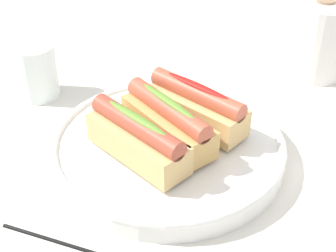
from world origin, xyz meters
name	(u,v)px	position (x,y,z in m)	size (l,w,h in m)	color
ground_plane	(156,160)	(0.00, 0.00, 0.00)	(2.40, 2.40, 0.00)	silver
serving_bowl	(168,147)	(0.01, 0.01, 0.02)	(0.32, 0.32, 0.03)	white
hotdog_front	(137,138)	(0.00, -0.04, 0.06)	(0.16, 0.08, 0.06)	#DBB270
hotdog_back	(168,121)	(0.01, 0.01, 0.06)	(0.16, 0.09, 0.06)	tan
hotdog_side	(197,106)	(0.02, 0.07, 0.06)	(0.16, 0.07, 0.06)	#DBB270
water_glass	(37,74)	(-0.26, 0.03, 0.04)	(0.07, 0.07, 0.09)	white
paper_towel_roll	(319,38)	(0.08, 0.37, 0.07)	(0.11, 0.11, 0.13)	white
chopstick_near	(86,249)	(0.03, -0.18, 0.00)	(0.01, 0.01, 0.22)	black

